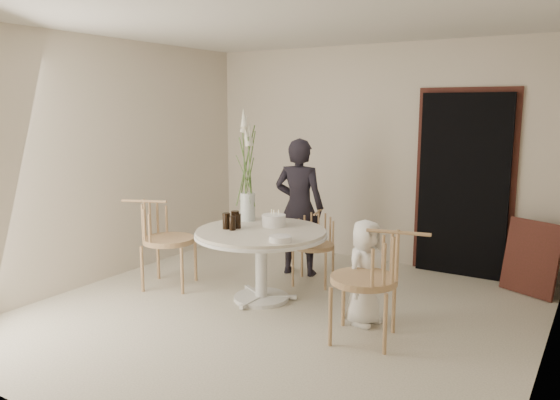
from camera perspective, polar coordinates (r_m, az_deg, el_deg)
The scene contains 18 objects.
ground at distance 5.29m, azimuth -0.25°, elevation -11.85°, with size 4.50×4.50×0.00m, color beige.
room_shell at distance 4.93m, azimuth -0.26°, elevation 5.94°, with size 4.50×4.50×4.50m.
doorway at distance 6.59m, azimuth 18.61°, elevation 1.43°, with size 1.00×0.10×2.10m, color black.
door_trim at distance 6.62m, azimuth 18.72°, elevation 1.98°, with size 1.12×0.03×2.22m, color #501F1B.
table at distance 5.48m, azimuth -1.99°, elevation -4.30°, with size 1.33×1.33×0.73m.
picture_frame at distance 6.29m, azimuth 24.76°, elevation -5.51°, with size 0.59×0.04×0.78m, color #501F1B.
chair_far at distance 6.13m, azimuth 3.79°, elevation -3.79°, with size 0.51×0.53×0.79m.
chair_right at distance 4.59m, azimuth 10.47°, elevation -7.13°, with size 0.64×0.60×0.97m.
chair_left at distance 6.06m, azimuth -12.77°, elevation -3.11°, with size 0.69×0.67×0.96m.
girl at distance 6.31m, azimuth 2.01°, elevation -0.75°, with size 0.58×0.38×1.59m, color black.
boy at distance 4.99m, azimuth 8.90°, elevation -7.47°, with size 0.47×0.31×0.96m, color white.
birthday_cake at distance 5.62m, azimuth -0.67°, elevation -2.14°, with size 0.25×0.25×0.17m.
cola_tumbler_a at distance 5.56m, azimuth -4.72°, elevation -2.01°, with size 0.08×0.08×0.17m, color black.
cola_tumbler_b at distance 5.45m, azimuth -5.00°, elevation -2.42°, with size 0.07×0.07×0.14m, color black.
cola_tumbler_c at distance 5.51m, azimuth -5.63°, elevation -2.20°, with size 0.08×0.08×0.16m, color black.
cola_tumbler_d at distance 5.53m, azimuth -4.46°, elevation -2.20°, with size 0.07×0.07×0.15m, color black.
plate_stack at distance 4.99m, azimuth 0.01°, elevation -4.07°, with size 0.21×0.21×0.05m, color white.
flower_vase at distance 5.83m, azimuth -3.44°, elevation 2.65°, with size 0.16×0.16×1.20m.
Camera 1 is at (2.59, -4.18, 1.95)m, focal length 35.00 mm.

